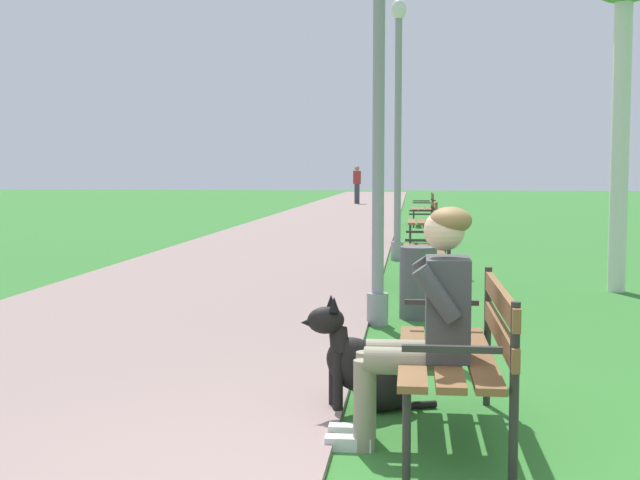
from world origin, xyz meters
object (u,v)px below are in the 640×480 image
(person_seated_on_near_bench, at_px, (426,317))
(lamp_post_mid, at_px, (398,127))
(lamp_post_near, at_px, (379,110))
(park_bench_near, at_px, (464,345))
(park_bench_mid, at_px, (432,245))
(litter_bin, at_px, (418,283))
(dog_black, at_px, (365,369))
(park_bench_furthest, at_px, (425,206))
(pedestrian_distant, at_px, (357,185))
(park_bench_far, at_px, (426,219))

(person_seated_on_near_bench, height_order, lamp_post_mid, lamp_post_mid)
(person_seated_on_near_bench, relative_size, lamp_post_near, 0.33)
(person_seated_on_near_bench, bearing_deg, park_bench_near, 35.18)
(park_bench_near, bearing_deg, lamp_post_mid, 93.22)
(park_bench_near, xyz_separation_m, park_bench_mid, (-0.04, 6.09, 0.00))
(person_seated_on_near_bench, bearing_deg, litter_bin, 90.17)
(dog_black, distance_m, lamp_post_mid, 8.93)
(park_bench_furthest, bearing_deg, pedestrian_distant, 100.84)
(park_bench_far, xyz_separation_m, lamp_post_mid, (-0.50, -2.94, 1.62))
(park_bench_mid, xyz_separation_m, litter_bin, (-0.18, -2.33, -0.16))
(park_bench_furthest, distance_m, dog_black, 17.42)
(lamp_post_mid, distance_m, pedestrian_distant, 22.83)
(dog_black, bearing_deg, person_seated_on_near_bench, -60.19)
(park_bench_far, bearing_deg, litter_bin, -91.38)
(park_bench_mid, relative_size, lamp_post_mid, 0.36)
(lamp_post_mid, bearing_deg, litter_bin, -86.85)
(lamp_post_near, bearing_deg, park_bench_furthest, 87.44)
(pedestrian_distant, bearing_deg, lamp_post_mid, -84.68)
(lamp_post_near, height_order, litter_bin, lamp_post_near)
(park_bench_far, bearing_deg, park_bench_mid, -90.19)
(park_bench_far, relative_size, lamp_post_mid, 0.36)
(park_bench_far, xyz_separation_m, dog_black, (-0.54, -11.67, -0.25))
(park_bench_far, height_order, litter_bin, park_bench_far)
(park_bench_mid, height_order, park_bench_far, same)
(person_seated_on_near_bench, height_order, dog_black, person_seated_on_near_bench)
(park_bench_mid, distance_m, park_bench_furthest, 11.78)
(lamp_post_mid, distance_m, litter_bin, 5.72)
(park_bench_near, bearing_deg, lamp_post_near, 100.06)
(lamp_post_near, bearing_deg, park_bench_mid, 78.49)
(park_bench_mid, xyz_separation_m, pedestrian_distant, (-2.59, 25.79, 0.33))
(lamp_post_mid, bearing_deg, person_seated_on_near_bench, -88.10)
(park_bench_far, distance_m, litter_bin, 8.38)
(lamp_post_near, xyz_separation_m, lamp_post_mid, (0.08, 5.83, 0.15))
(park_bench_mid, bearing_deg, lamp_post_mid, 98.81)
(park_bench_near, distance_m, pedestrian_distant, 31.99)
(park_bench_mid, xyz_separation_m, dog_black, (-0.52, -5.63, -0.25))
(park_bench_mid, height_order, lamp_post_mid, lamp_post_mid)
(park_bench_mid, height_order, dog_black, park_bench_mid)
(park_bench_near, relative_size, lamp_post_near, 0.39)
(park_bench_near, distance_m, lamp_post_near, 3.71)
(park_bench_far, relative_size, dog_black, 1.84)
(dog_black, bearing_deg, park_bench_near, -39.62)
(lamp_post_near, xyz_separation_m, litter_bin, (0.38, 0.40, -1.64))
(dog_black, bearing_deg, pedestrian_distant, 93.78)
(park_bench_furthest, height_order, lamp_post_mid, lamp_post_mid)
(lamp_post_near, height_order, lamp_post_mid, lamp_post_mid)
(park_bench_mid, xyz_separation_m, person_seated_on_near_bench, (-0.17, -6.24, 0.17))
(park_bench_furthest, bearing_deg, lamp_post_near, -92.56)
(dog_black, xyz_separation_m, litter_bin, (0.33, 3.30, 0.09))
(park_bench_mid, distance_m, lamp_post_near, 3.16)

